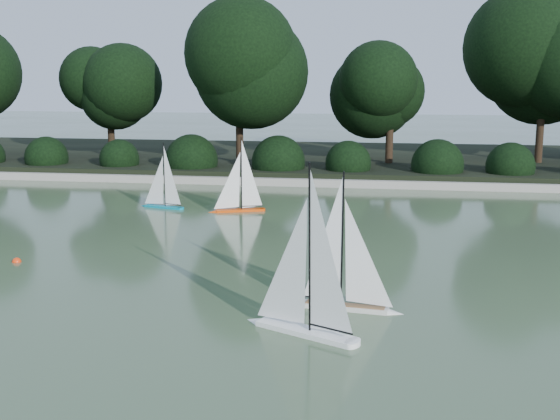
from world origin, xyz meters
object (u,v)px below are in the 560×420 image
sailboat_white_a (297,304)px  sailboat_white_b (353,288)px  sailboat_orange (235,199)px  sailboat_teal (160,197)px  race_buoy (17,262)px

sailboat_white_a → sailboat_white_b: bearing=55.5°
sailboat_white_a → sailboat_white_b: 0.97m
sailboat_orange → sailboat_teal: size_ratio=1.11×
sailboat_white_a → sailboat_orange: 6.63m
sailboat_teal → race_buoy: (-0.73, -4.34, -0.22)m
sailboat_orange → race_buoy: bearing=-119.1°
sailboat_white_a → sailboat_white_b: sailboat_white_a is taller
sailboat_white_a → sailboat_teal: sailboat_white_a is taller
sailboat_teal → race_buoy: size_ratio=10.82×
race_buoy → sailboat_white_a: bearing=-26.4°
sailboat_white_b → sailboat_orange: size_ratio=1.09×
sailboat_white_b → race_buoy: 5.09m
sailboat_white_a → sailboat_orange: size_ratio=1.24×
sailboat_white_a → sailboat_teal: (-3.62, 6.49, -0.08)m
sailboat_teal → sailboat_white_b: bearing=-53.8°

